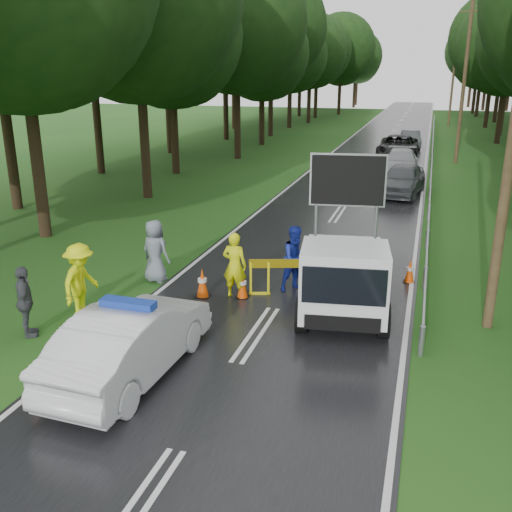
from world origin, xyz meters
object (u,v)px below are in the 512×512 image
at_px(queue_car_second, 401,162).
at_px(queue_car_fourth, 411,139).
at_px(work_truck, 344,273).
at_px(queue_car_third, 398,147).
at_px(officer, 235,265).
at_px(civilian, 296,259).
at_px(police_sedan, 131,342).
at_px(queue_car_first, 402,179).
at_px(barrier, 295,268).

relative_size(queue_car_second, queue_car_fourth, 1.23).
distance_m(work_truck, queue_car_third, 26.97).
distance_m(officer, civilian, 1.76).
xyz_separation_m(officer, queue_car_second, (3.16, 20.86, -0.21)).
distance_m(officer, queue_car_second, 21.10).
bearing_deg(police_sedan, queue_car_second, -96.47).
distance_m(police_sedan, work_truck, 5.68).
bearing_deg(officer, queue_car_first, -102.43).
bearing_deg(civilian, queue_car_second, 40.60).
distance_m(work_truck, civilian, 1.84).
bearing_deg(civilian, work_truck, -81.35).
bearing_deg(work_truck, queue_car_first, 79.30).
relative_size(work_truck, barrier, 2.09).
height_order(work_truck, officer, work_truck).
relative_size(work_truck, officer, 2.74).
bearing_deg(queue_car_fourth, queue_car_second, -96.77).
bearing_deg(queue_car_first, police_sedan, -94.94).
xyz_separation_m(queue_car_third, queue_car_fourth, (0.60, 6.34, -0.15)).
bearing_deg(queue_car_second, work_truck, -91.92).
distance_m(police_sedan, civilian, 5.90).
bearing_deg(queue_car_fourth, work_truck, -96.96).
distance_m(officer, queue_car_third, 26.99).
distance_m(police_sedan, queue_car_third, 31.54).
distance_m(barrier, queue_car_second, 20.30).
xyz_separation_m(barrier, queue_car_fourth, (1.72, 32.58, -0.14)).
relative_size(work_truck, queue_car_third, 0.88).
xyz_separation_m(civilian, queue_car_first, (2.13, 13.86, -0.17)).
distance_m(work_truck, queue_car_first, 14.98).
xyz_separation_m(officer, queue_car_third, (2.63, 26.86, -0.12)).
distance_m(police_sedan, queue_car_first, 19.83).
distance_m(work_truck, barrier, 1.61).
distance_m(queue_car_third, queue_car_fourth, 6.37).
height_order(work_truck, barrier, work_truck).
bearing_deg(queue_car_third, barrier, -92.67).
xyz_separation_m(police_sedan, queue_car_fourth, (3.88, 37.72, -0.10)).
xyz_separation_m(work_truck, queue_car_fourth, (0.31, 33.31, -0.39)).
height_order(barrier, officer, officer).
height_order(police_sedan, barrier, police_sedan).
bearing_deg(queue_car_first, barrier, -90.91).
bearing_deg(civilian, barrier, -125.36).
relative_size(officer, civilian, 0.99).
relative_size(work_truck, queue_car_second, 1.04).
relative_size(police_sedan, queue_car_first, 1.02).
xyz_separation_m(barrier, queue_car_second, (1.65, 20.23, -0.08)).
bearing_deg(queue_car_third, queue_car_second, -85.16).
relative_size(queue_car_first, queue_car_third, 0.78).
bearing_deg(barrier, queue_car_second, 67.71).
xyz_separation_m(police_sedan, queue_car_second, (3.81, 25.37, -0.05)).
xyz_separation_m(queue_car_second, queue_car_third, (-0.53, 6.00, 0.09)).
xyz_separation_m(civilian, queue_car_fourth, (1.78, 32.21, -0.28)).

